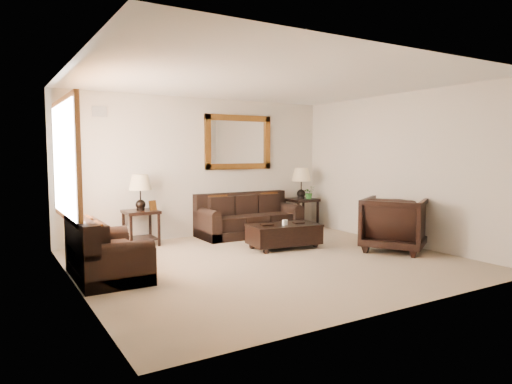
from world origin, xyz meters
TOP-DOWN VIEW (x-y plane):
  - room at (0.00, 0.00)m, footprint 5.51×5.01m
  - window at (-2.70, 0.90)m, footprint 0.07×1.96m
  - mirror at (0.83, 2.47)m, footprint 1.50×0.06m
  - air_vent at (-1.90, 2.48)m, footprint 0.25×0.02m
  - sofa at (0.83, 2.10)m, footprint 2.04×0.88m
  - loveseat at (-2.36, 0.35)m, footprint 0.85×1.43m
  - end_table_left at (-1.31, 2.17)m, footprint 0.57×0.57m
  - end_table_right at (2.19, 2.16)m, footprint 0.60×0.60m
  - coffee_table at (0.74, 0.69)m, footprint 1.29×0.80m
  - armchair at (2.20, -0.44)m, footprint 1.28×1.30m
  - potted_plant at (2.32, 2.05)m, footprint 0.27×0.29m

SIDE VIEW (x-z plane):
  - coffee_table at x=0.74m, z-range 0.00..0.51m
  - loveseat at x=-2.36m, z-range -0.11..0.70m
  - sofa at x=0.83m, z-range -0.11..0.72m
  - armchair at x=2.20m, z-range 0.00..1.00m
  - potted_plant at x=2.32m, z-range 0.65..0.86m
  - end_table_left at x=-1.31m, z-range 0.19..1.45m
  - end_table_right at x=2.19m, z-range 0.20..1.51m
  - room at x=0.00m, z-range 0.00..2.71m
  - window at x=-2.70m, z-range 0.72..2.38m
  - mirror at x=0.83m, z-range 1.30..2.40m
  - air_vent at x=-1.90m, z-range 2.26..2.44m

